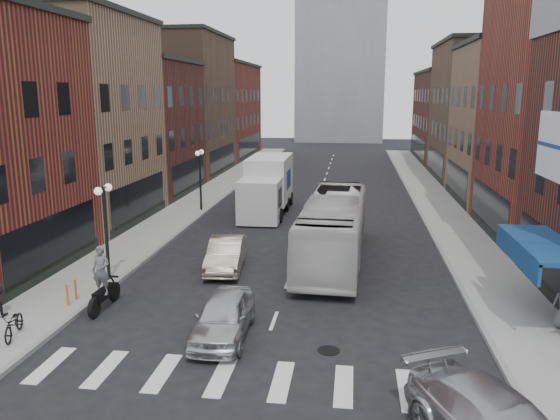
% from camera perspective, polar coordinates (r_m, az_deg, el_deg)
% --- Properties ---
extents(ground, '(160.00, 160.00, 0.00)m').
position_cam_1_polar(ground, '(18.43, -1.11, -12.73)').
color(ground, black).
rests_on(ground, ground).
extents(sidewalk_left, '(3.00, 74.00, 0.15)m').
position_cam_1_polar(sidewalk_left, '(40.81, -8.18, 1.15)').
color(sidewalk_left, gray).
rests_on(sidewalk_left, ground).
extents(sidewalk_right, '(3.00, 74.00, 0.15)m').
position_cam_1_polar(sidewalk_right, '(39.72, 16.13, 0.49)').
color(sidewalk_right, gray).
rests_on(sidewalk_right, ground).
extents(curb_left, '(0.20, 74.00, 0.16)m').
position_cam_1_polar(curb_left, '(40.44, -6.14, 1.00)').
color(curb_left, gray).
rests_on(curb_left, ground).
extents(curb_right, '(0.20, 74.00, 0.16)m').
position_cam_1_polar(curb_right, '(39.54, 13.98, 0.45)').
color(curb_right, gray).
rests_on(curb_right, ground).
extents(crosswalk_stripes, '(12.00, 2.20, 0.01)m').
position_cam_1_polar(crosswalk_stripes, '(15.79, -2.86, -17.25)').
color(crosswalk_stripes, silver).
rests_on(crosswalk_stripes, ground).
extents(bldg_left_mid_a, '(10.30, 10.20, 12.30)m').
position_cam_1_polar(bldg_left_mid_a, '(35.26, -22.46, 8.62)').
color(bldg_left_mid_a, '#8D6B4E').
rests_on(bldg_left_mid_a, ground).
extents(bldg_left_mid_b, '(10.30, 10.20, 10.30)m').
position_cam_1_polar(bldg_left_mid_b, '(44.25, -15.87, 8.29)').
color(bldg_left_mid_b, '#481E1A').
rests_on(bldg_left_mid_b, ground).
extents(bldg_left_far_a, '(10.30, 12.20, 13.30)m').
position_cam_1_polar(bldg_left_far_a, '(54.45, -11.31, 10.72)').
color(bldg_left_far_a, brown).
rests_on(bldg_left_far_a, ground).
extents(bldg_left_far_b, '(10.30, 16.20, 11.30)m').
position_cam_1_polar(bldg_left_far_b, '(67.87, -7.41, 10.24)').
color(bldg_left_far_b, maroon).
rests_on(bldg_left_far_b, ground).
extents(bldg_right_mid_b, '(10.30, 10.20, 11.30)m').
position_cam_1_polar(bldg_right_mid_b, '(42.43, 24.99, 8.17)').
color(bldg_right_mid_b, '#8D6B4E').
rests_on(bldg_right_mid_b, ground).
extents(bldg_right_far_a, '(10.30, 12.20, 12.30)m').
position_cam_1_polar(bldg_right_far_a, '(53.01, 21.57, 9.55)').
color(bldg_right_far_a, brown).
rests_on(bldg_right_far_a, ground).
extents(bldg_right_far_b, '(10.30, 16.20, 10.30)m').
position_cam_1_polar(bldg_right_far_b, '(66.73, 18.69, 9.25)').
color(bldg_right_far_b, '#481E1A').
rests_on(bldg_right_far_b, ground).
extents(awning_blue, '(1.80, 5.00, 0.78)m').
position_cam_1_polar(awning_blue, '(20.69, 25.32, -3.39)').
color(awning_blue, navy).
rests_on(awning_blue, ground).
extents(billboard_sign, '(1.52, 3.00, 3.70)m').
position_cam_1_polar(billboard_sign, '(18.11, 27.16, 5.69)').
color(billboard_sign, black).
rests_on(billboard_sign, ground).
extents(streetlamp_near, '(0.32, 1.22, 4.11)m').
position_cam_1_polar(streetlamp_near, '(23.33, -17.83, -0.43)').
color(streetlamp_near, black).
rests_on(streetlamp_near, ground).
extents(streetlamp_far, '(0.32, 1.22, 4.11)m').
position_cam_1_polar(streetlamp_far, '(36.26, -8.36, 4.32)').
color(streetlamp_far, black).
rests_on(streetlamp_far, ground).
extents(bike_rack, '(0.08, 0.68, 0.80)m').
position_cam_1_polar(bike_rack, '(21.75, -20.96, -8.03)').
color(bike_rack, '#D8590C').
rests_on(bike_rack, sidewalk_left).
extents(box_truck, '(2.64, 8.35, 3.63)m').
position_cam_1_polar(box_truck, '(35.58, -1.36, 2.48)').
color(box_truck, silver).
rests_on(box_truck, ground).
extents(motorcycle_rider, '(0.68, 2.36, 2.41)m').
position_cam_1_polar(motorcycle_rider, '(20.89, -18.07, -6.97)').
color(motorcycle_rider, black).
rests_on(motorcycle_rider, ground).
extents(transit_bus, '(3.08, 11.24, 3.10)m').
position_cam_1_polar(transit_bus, '(25.64, 5.64, -1.92)').
color(transit_bus, silver).
rests_on(transit_bus, ground).
extents(sedan_left_near, '(1.80, 4.20, 1.41)m').
position_cam_1_polar(sedan_left_near, '(18.00, -5.94, -10.96)').
color(sedan_left_near, silver).
rests_on(sedan_left_near, ground).
extents(sedan_left_far, '(1.92, 4.36, 1.39)m').
position_cam_1_polar(sedan_left_far, '(24.57, -5.67, -4.61)').
color(sedan_left_far, beige).
rests_on(sedan_left_far, ground).
extents(parked_bicycle, '(1.03, 1.76, 0.87)m').
position_cam_1_polar(parked_bicycle, '(19.56, -26.04, -10.63)').
color(parked_bicycle, black).
rests_on(parked_bicycle, sidewalk_left).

